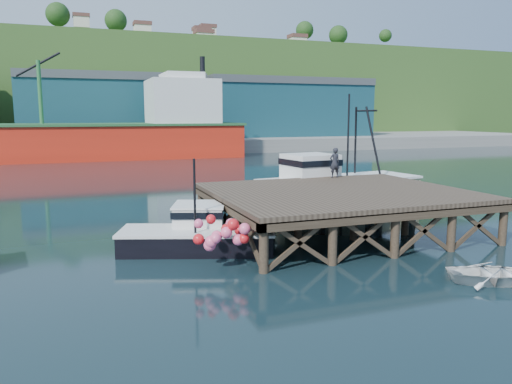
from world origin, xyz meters
name	(u,v)px	position (x,y,z in m)	size (l,w,h in m)	color
ground	(231,242)	(0.00, 0.00, 0.00)	(300.00, 300.00, 0.00)	black
wharf	(340,194)	(5.50, -0.19, 1.94)	(12.00, 10.00, 2.62)	brown
far_quay	(112,142)	(0.00, 70.00, 1.00)	(160.00, 40.00, 2.00)	gray
warehouse_mid	(113,110)	(0.00, 65.00, 6.50)	(28.00, 16.00, 9.00)	navy
warehouse_right	(280,111)	(30.00, 65.00, 6.50)	(30.00, 16.00, 9.00)	navy
cargo_ship	(56,134)	(-8.46, 48.00, 3.31)	(55.50, 10.00, 13.75)	red
hillside	(100,92)	(0.00, 100.00, 11.00)	(220.00, 50.00, 22.00)	#2D511E
boat_black	(198,233)	(-1.70, -0.74, 0.74)	(6.93, 5.74, 4.02)	black
trawler	(337,183)	(9.14, 6.50, 1.45)	(10.94, 5.14, 7.05)	#D0C587
dinghy	(494,274)	(6.91, -8.47, 0.32)	(2.20, 3.08, 0.64)	white
dockworker	(335,163)	(7.75, 4.40, 3.00)	(0.64, 0.42, 1.74)	black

